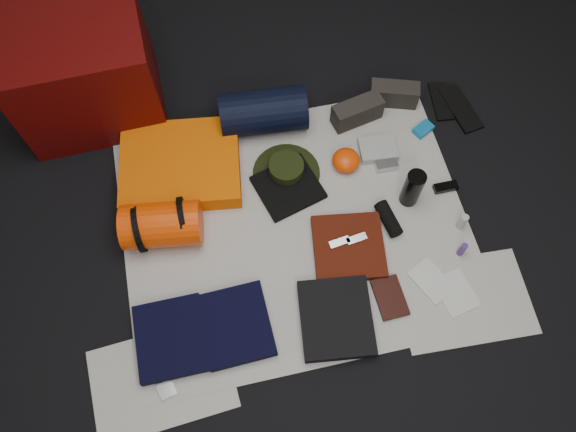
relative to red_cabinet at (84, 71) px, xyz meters
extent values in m
cube|color=black|center=(0.84, -0.91, -0.28)|extent=(4.50, 4.50, 0.02)
cube|color=silver|center=(0.84, -0.91, -0.27)|extent=(1.60, 1.30, 0.01)
cube|color=silver|center=(0.14, -1.46, -0.27)|extent=(0.61, 0.44, 0.00)
cube|color=silver|center=(1.49, -1.41, -0.27)|extent=(0.60, 0.43, 0.00)
cube|color=#4B0605|center=(0.00, 0.00, 0.00)|extent=(0.67, 0.57, 0.54)
cube|color=#F15F02|center=(0.37, -0.49, -0.21)|extent=(0.62, 0.53, 0.10)
cylinder|color=#E53B03|center=(0.24, -0.81, -0.16)|extent=(0.38, 0.25, 0.21)
cylinder|color=black|center=(0.14, -0.81, -0.16)|extent=(0.02, 0.22, 0.22)
cylinder|color=black|center=(0.34, -0.81, -0.16)|extent=(0.02, 0.22, 0.22)
cylinder|color=black|center=(0.81, -0.31, -0.15)|extent=(0.44, 0.25, 0.22)
cylinder|color=black|center=(0.86, -0.61, -0.26)|extent=(0.39, 0.39, 0.01)
cylinder|color=black|center=(0.86, -0.61, -0.22)|extent=(0.17, 0.17, 0.07)
cube|color=#2B2621|center=(1.28, -0.38, -0.20)|extent=(0.27, 0.15, 0.13)
cube|color=#2B2621|center=(1.49, -0.31, -0.20)|extent=(0.26, 0.16, 0.12)
cube|color=black|center=(1.74, -0.37, -0.27)|extent=(0.12, 0.25, 0.01)
cube|color=black|center=(1.83, -0.43, -0.26)|extent=(0.15, 0.31, 0.02)
cube|color=black|center=(0.21, -1.31, -0.24)|extent=(0.29, 0.33, 0.05)
cube|color=black|center=(0.49, -1.31, -0.24)|extent=(0.30, 0.34, 0.05)
cube|color=black|center=(0.91, -1.38, -0.24)|extent=(0.35, 0.39, 0.05)
cube|color=black|center=(0.85, -0.70, -0.25)|extent=(0.35, 0.34, 0.03)
cube|color=#491308|center=(1.05, -1.06, -0.24)|extent=(0.36, 0.36, 0.04)
ellipsoid|color=#E53B03|center=(1.16, -0.63, -0.22)|extent=(0.17, 0.17, 0.09)
cube|color=#959C94|center=(1.33, -0.59, -0.24)|extent=(0.19, 0.15, 0.05)
cylinder|color=black|center=(1.40, -0.88, -0.16)|extent=(0.10, 0.10, 0.22)
cylinder|color=black|center=(1.27, -0.97, -0.23)|extent=(0.10, 0.18, 0.07)
cube|color=#BCBCC1|center=(1.35, -0.68, -0.24)|extent=(0.11, 0.07, 0.04)
cube|color=#106B9E|center=(1.59, -0.52, -0.25)|extent=(0.12, 0.10, 0.03)
cylinder|color=#4D267C|center=(1.55, -1.19, -0.22)|extent=(0.03, 0.03, 0.09)
cylinder|color=#A3A8A3|center=(1.59, -1.07, -0.21)|extent=(0.04, 0.04, 0.10)
cube|color=black|center=(1.17, -1.33, -0.25)|extent=(0.13, 0.19, 0.03)
cube|color=beige|center=(1.38, -1.30, -0.26)|extent=(0.20, 0.23, 0.01)
cube|color=beige|center=(1.47, -1.37, -0.26)|extent=(0.18, 0.22, 0.01)
cube|color=black|center=(1.59, -0.86, -0.25)|extent=(0.11, 0.05, 0.03)
cube|color=#BCBCC1|center=(0.16, -1.51, -0.26)|extent=(0.08, 0.08, 0.01)
cylinder|color=beige|center=(0.87, -0.67, -0.22)|extent=(0.05, 0.05, 0.04)
cube|color=#BCBCC1|center=(1.01, -1.04, -0.22)|extent=(0.10, 0.05, 0.01)
cube|color=#BCBCC1|center=(1.09, -1.04, -0.22)|extent=(0.10, 0.05, 0.01)
camera|label=1|loc=(0.58, -1.94, 2.14)|focal=35.00mm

